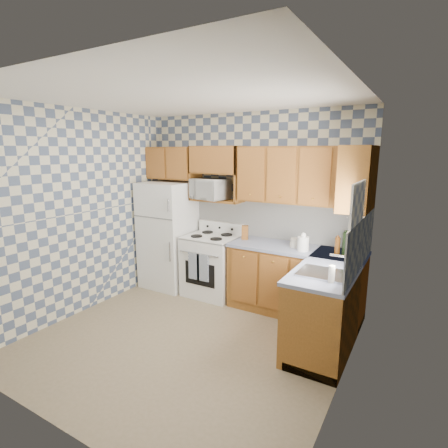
{
  "coord_description": "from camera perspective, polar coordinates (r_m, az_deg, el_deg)",
  "views": [
    {
      "loc": [
        2.24,
        -2.99,
        2.16
      ],
      "look_at": [
        0.05,
        0.75,
        1.25
      ],
      "focal_mm": 28.0,
      "sensor_mm": 36.0,
      "label": 1
    }
  ],
  "objects": [
    {
      "name": "floor",
      "position": [
        4.32,
        -5.9,
        -18.24
      ],
      "size": [
        3.4,
        3.4,
        0.0
      ],
      "primitive_type": "plane",
      "color": "#776649",
      "rests_on": "ground"
    },
    {
      "name": "back_wall",
      "position": [
        5.17,
        4.28,
        2.81
      ],
      "size": [
        3.4,
        0.02,
        2.7
      ],
      "primitive_type": "cube",
      "color": "#4C5B78",
      "rests_on": "ground"
    },
    {
      "name": "right_wall",
      "position": [
        3.15,
        19.47,
        -3.75
      ],
      "size": [
        0.02,
        3.2,
        2.7
      ],
      "primitive_type": "cube",
      "color": "#4C5B78",
      "rests_on": "ground"
    },
    {
      "name": "backsplash_back",
      "position": [
        5.03,
        8.3,
        0.73
      ],
      "size": [
        2.6,
        0.02,
        0.56
      ],
      "primitive_type": "cube",
      "color": "white",
      "rests_on": "back_wall"
    },
    {
      "name": "backsplash_right",
      "position": [
        3.95,
        21.43,
        -3.05
      ],
      "size": [
        0.02,
        1.6,
        0.56
      ],
      "primitive_type": "cube",
      "color": "white",
      "rests_on": "right_wall"
    },
    {
      "name": "refrigerator",
      "position": [
        5.66,
        -9.07,
        -1.77
      ],
      "size": [
        0.75,
        0.7,
        1.68
      ],
      "primitive_type": "cube",
      "color": "white",
      "rests_on": "floor"
    },
    {
      "name": "stove_body",
      "position": [
        5.34,
        -1.99,
        -6.85
      ],
      "size": [
        0.76,
        0.65,
        0.9
      ],
      "primitive_type": "cube",
      "color": "white",
      "rests_on": "floor"
    },
    {
      "name": "cooktop",
      "position": [
        5.21,
        -2.03,
        -2.1
      ],
      "size": [
        0.76,
        0.65,
        0.02
      ],
      "primitive_type": "cube",
      "color": "silver",
      "rests_on": "stove_body"
    },
    {
      "name": "backguard",
      "position": [
        5.41,
        -0.48,
        -0.52
      ],
      "size": [
        0.76,
        0.08,
        0.17
      ],
      "primitive_type": "cube",
      "color": "white",
      "rests_on": "cooktop"
    },
    {
      "name": "dish_towel_left",
      "position": [
        5.08,
        -4.88,
        -6.86
      ],
      "size": [
        0.19,
        0.02,
        0.39
      ],
      "primitive_type": "cube",
      "color": "navy",
      "rests_on": "stove_body"
    },
    {
      "name": "dish_towel_right",
      "position": [
        5.0,
        -3.49,
        -7.15
      ],
      "size": [
        0.19,
        0.02,
        0.39
      ],
      "primitive_type": "cube",
      "color": "navy",
      "rests_on": "stove_body"
    },
    {
      "name": "base_cabinets_back",
      "position": [
        4.84,
        11.44,
        -9.23
      ],
      "size": [
        1.75,
        0.6,
        0.88
      ],
      "primitive_type": "cube",
      "color": "brown",
      "rests_on": "floor"
    },
    {
      "name": "base_cabinets_right",
      "position": [
        4.25,
        16.69,
        -12.56
      ],
      "size": [
        0.6,
        1.6,
        0.88
      ],
      "primitive_type": "cube",
      "color": "brown",
      "rests_on": "floor"
    },
    {
      "name": "countertop_back",
      "position": [
        4.69,
        11.65,
        -3.99
      ],
      "size": [
        1.77,
        0.63,
        0.04
      ],
      "primitive_type": "cube",
      "color": "slate",
      "rests_on": "base_cabinets_back"
    },
    {
      "name": "countertop_right",
      "position": [
        4.08,
        17.01,
        -6.65
      ],
      "size": [
        0.63,
        1.6,
        0.04
      ],
      "primitive_type": "cube",
      "color": "slate",
      "rests_on": "base_cabinets_right"
    },
    {
      "name": "upper_cabinets_back",
      "position": [
        4.66,
        12.7,
        7.75
      ],
      "size": [
        1.75,
        0.33,
        0.74
      ],
      "primitive_type": "cube",
      "color": "brown",
      "rests_on": "back_wall"
    },
    {
      "name": "upper_cabinets_fridge",
      "position": [
        5.66,
        -8.36,
        9.81
      ],
      "size": [
        0.82,
        0.33,
        0.5
      ],
      "primitive_type": "cube",
      "color": "brown",
      "rests_on": "back_wall"
    },
    {
      "name": "upper_cabinets_right",
      "position": [
        4.31,
        21.01,
        6.95
      ],
      "size": [
        0.33,
        0.7,
        0.74
      ],
      "primitive_type": "cube",
      "color": "brown",
      "rests_on": "right_wall"
    },
    {
      "name": "microwave_shelf",
      "position": [
        5.24,
        -1.13,
        3.9
      ],
      "size": [
        0.8,
        0.33,
        0.03
      ],
      "primitive_type": "cube",
      "color": "brown",
      "rests_on": "back_wall"
    },
    {
      "name": "microwave",
      "position": [
        5.22,
        -2.34,
        5.7
      ],
      "size": [
        0.61,
        0.48,
        0.3
      ],
      "primitive_type": "imported",
      "rotation": [
        0.0,
        0.0,
        -0.21
      ],
      "color": "white",
      "rests_on": "microwave_shelf"
    },
    {
      "name": "sink",
      "position": [
        3.75,
        15.84,
        -7.83
      ],
      "size": [
        0.48,
        0.4,
        0.03
      ],
      "primitive_type": "cube",
      "color": "#B7B7BC",
      "rests_on": "countertop_right"
    },
    {
      "name": "window",
      "position": [
        3.56,
        20.74,
        -0.43
      ],
      "size": [
        0.02,
        0.66,
        0.86
      ],
      "primitive_type": "cube",
      "color": "silver",
      "rests_on": "right_wall"
    },
    {
      "name": "bottle_0",
      "position": [
        4.48,
        19.13,
        -3.03
      ],
      "size": [
        0.06,
        0.06,
        0.28
      ],
      "primitive_type": "cylinder",
      "color": "black",
      "rests_on": "countertop_back"
    },
    {
      "name": "bottle_1",
      "position": [
        4.4,
        20.24,
        -3.47
      ],
      "size": [
        0.06,
        0.06,
        0.26
      ],
      "primitive_type": "cylinder",
      "color": "black",
      "rests_on": "countertop_back"
    },
    {
      "name": "bottle_2",
      "position": [
        4.5,
        20.95,
        -3.35
      ],
      "size": [
        0.06,
        0.06,
        0.24
      ],
      "primitive_type": "cylinder",
      "color": "#512B0D",
      "rests_on": "countertop_back"
    },
    {
      "name": "bottle_3",
      "position": [
        4.42,
        18.01,
        -3.52
      ],
      "size": [
        0.06,
        0.06,
        0.23
      ],
      "primitive_type": "cylinder",
      "color": "#512B0D",
      "rests_on": "countertop_back"
    },
    {
      "name": "knife_block",
      "position": [
        4.99,
        3.44,
        -1.39
      ],
      "size": [
        0.12,
        0.12,
        0.2
      ],
      "primitive_type": "cube",
      "rotation": [
        0.0,
        0.0,
        0.38
      ],
      "color": "brown",
      "rests_on": "countertop_back"
    },
    {
      "name": "electric_kettle",
      "position": [
        4.52,
        12.79,
        -3.17
      ],
      "size": [
        0.14,
        0.14,
        0.18
      ],
      "primitive_type": "cylinder",
      "color": "white",
      "rests_on": "countertop_back"
    },
    {
      "name": "food_containers",
      "position": [
        4.69,
        11.72,
        -3.02
      ],
      "size": [
        0.17,
        0.17,
        0.11
      ],
      "primitive_type": null,
      "color": "beige",
      "rests_on": "countertop_back"
    },
    {
      "name": "soap_bottle",
      "position": [
        3.53,
        17.16,
        -7.82
      ],
      "size": [
        0.06,
        0.06,
        0.17
      ],
      "primitive_type": "cylinder",
      "color": "beige",
      "rests_on": "countertop_right"
    }
  ]
}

